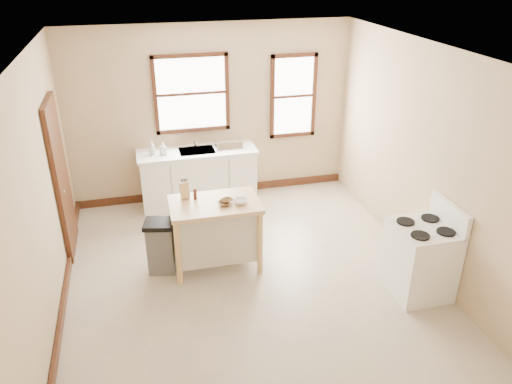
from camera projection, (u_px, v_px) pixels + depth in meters
floor at (248, 277)px, 6.35m from camera, size 5.00×5.00×0.00m
ceiling at (247, 52)px, 5.12m from camera, size 5.00×5.00×0.00m
wall_back at (211, 114)px, 7.91m from camera, size 4.50×0.04×2.80m
wall_left at (40, 198)px, 5.24m from camera, size 0.04×5.00×2.80m
wall_right at (423, 158)px, 6.23m from camera, size 0.04×5.00×2.80m
window_main at (191, 94)px, 7.67m from camera, size 1.17×0.06×1.22m
window_side at (293, 96)px, 8.10m from camera, size 0.77×0.06×1.37m
door_left at (61, 178)px, 6.53m from camera, size 0.06×0.90×2.10m
baseboard_back at (215, 190)px, 8.47m from camera, size 4.50×0.04×0.12m
baseboard_left at (64, 300)px, 5.83m from camera, size 0.04×5.00×0.12m
sink_counter at (198, 177)px, 8.00m from camera, size 1.86×0.62×0.92m
faucet at (195, 140)px, 7.90m from camera, size 0.03×0.03×0.22m
soap_bottle_a at (152, 148)px, 7.59m from camera, size 0.11×0.11×0.22m
soap_bottle_b at (163, 148)px, 7.60m from camera, size 0.11×0.11×0.19m
dish_rack at (228, 144)px, 7.90m from camera, size 0.48×0.40×0.11m
kitchen_island at (216, 234)px, 6.40m from camera, size 1.13×0.73×0.92m
knife_block at (185, 191)px, 6.27m from camera, size 0.11×0.11×0.20m
pepper_grinder at (195, 194)px, 6.25m from camera, size 0.06×0.06×0.15m
bowl_a at (225, 204)px, 6.13m from camera, size 0.18×0.18×0.04m
bowl_b at (227, 201)px, 6.21m from camera, size 0.19×0.19×0.04m
bowl_c at (241, 201)px, 6.16m from camera, size 0.23×0.23×0.06m
trash_bin at (161, 246)px, 6.32m from camera, size 0.43×0.39×0.72m
gas_stove at (421, 250)px, 5.86m from camera, size 0.71×0.71×1.15m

